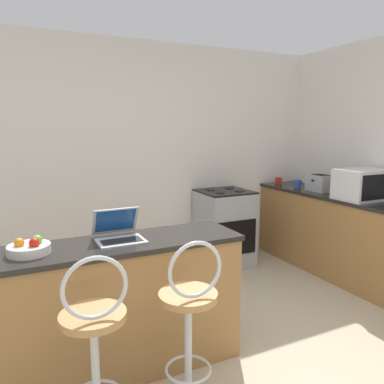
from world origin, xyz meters
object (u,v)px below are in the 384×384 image
object	(u,v)px
stove_range	(224,228)
toaster	(320,183)
laptop	(119,232)
mug_blue	(298,184)
mug_red	(278,181)
microwave	(363,184)
fruit_bowl	(29,248)
bar_stool_far	(189,330)
bar_stool_near	(95,354)

from	to	relation	value
stove_range	toaster	bearing A→B (deg)	-27.54
laptop	toaster	size ratio (longest dim) A/B	1.12
mug_blue	mug_red	bearing A→B (deg)	92.41
microwave	mug_blue	xyz separation A→B (m)	(-0.07, 0.89, -0.11)
fruit_bowl	microwave	bearing A→B (deg)	6.13
microwave	stove_range	distance (m)	1.61
fruit_bowl	mug_red	size ratio (longest dim) A/B	2.62
bar_stool_far	toaster	world-z (taller)	toaster
bar_stool_far	microwave	bearing A→B (deg)	20.07
fruit_bowl	mug_red	world-z (taller)	fruit_bowl
laptop	stove_range	world-z (taller)	laptop
microwave	laptop	bearing A→B (deg)	-173.74
bar_stool_far	toaster	xyz separation A→B (m)	(2.39, 1.46, 0.51)
laptop	mug_red	size ratio (longest dim) A/B	3.27
toaster	stove_range	bearing A→B (deg)	152.46
fruit_bowl	mug_red	xyz separation A→B (m)	(3.12, 1.60, 0.01)
bar_stool_far	fruit_bowl	bearing A→B (deg)	145.89
microwave	fruit_bowl	distance (m)	3.23
microwave	mug_red	bearing A→B (deg)	94.02
toaster	fruit_bowl	distance (m)	3.32
mug_blue	mug_red	xyz separation A→B (m)	(-0.02, 0.36, -0.01)
bar_stool_near	bar_stool_far	xyz separation A→B (m)	(0.54, 0.00, 0.00)
laptop	microwave	bearing A→B (deg)	6.26
microwave	fruit_bowl	bearing A→B (deg)	-173.87
laptop	bar_stool_far	bearing A→B (deg)	-67.68
mug_blue	microwave	bearing A→B (deg)	-85.33
fruit_bowl	mug_blue	bearing A→B (deg)	21.56
bar_stool_near	laptop	distance (m)	0.81
bar_stool_near	toaster	world-z (taller)	toaster
laptop	mug_blue	xyz separation A→B (m)	(2.58, 1.18, -0.00)
bar_stool_far	mug_red	size ratio (longest dim) A/B	11.29
laptop	toaster	distance (m)	2.77
laptop	mug_red	distance (m)	2.99
laptop	fruit_bowl	distance (m)	0.55
bar_stool_near	mug_red	distance (m)	3.60
toaster	stove_range	size ratio (longest dim) A/B	0.30
microwave	fruit_bowl	size ratio (longest dim) A/B	2.13
bar_stool_near	microwave	world-z (taller)	microwave
bar_stool_near	bar_stool_far	bearing A→B (deg)	0.00
toaster	mug_red	bearing A→B (deg)	95.79
bar_stool_far	laptop	bearing A→B (deg)	112.32
toaster	fruit_bowl	world-z (taller)	toaster
toaster	mug_blue	xyz separation A→B (m)	(-0.05, 0.32, -0.05)
bar_stool_far	stove_range	xyz separation A→B (m)	(1.40, 1.97, -0.05)
bar_stool_near	mug_blue	bearing A→B (deg)	31.69
toaster	bar_stool_far	bearing A→B (deg)	-148.69
laptop	stove_range	size ratio (longest dim) A/B	0.33
stove_range	mug_red	xyz separation A→B (m)	(0.92, 0.16, 0.50)
toaster	fruit_bowl	bearing A→B (deg)	-163.91
bar_stool_near	bar_stool_far	size ratio (longest dim) A/B	1.00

